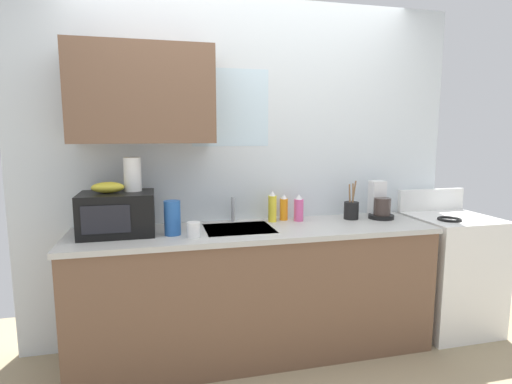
# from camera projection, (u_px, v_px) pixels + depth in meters

# --- Properties ---
(kitchen_wall_assembly) EXTENTS (3.24, 0.42, 2.50)m
(kitchen_wall_assembly) POSITION_uv_depth(u_px,v_px,m) (229.00, 160.00, 2.97)
(kitchen_wall_assembly) COLOR silver
(kitchen_wall_assembly) RESTS_ON ground
(counter_unit) EXTENTS (2.47, 0.63, 0.90)m
(counter_unit) POSITION_uv_depth(u_px,v_px,m) (256.00, 290.00, 2.83)
(counter_unit) COLOR brown
(counter_unit) RESTS_ON ground
(sink_faucet) EXTENTS (0.03, 0.03, 0.18)m
(sink_faucet) POSITION_uv_depth(u_px,v_px,m) (233.00, 210.00, 2.96)
(sink_faucet) COLOR #B2B5BA
(sink_faucet) RESTS_ON counter_unit
(stove_range) EXTENTS (0.60, 0.60, 1.08)m
(stove_range) POSITION_uv_depth(u_px,v_px,m) (449.00, 271.00, 3.21)
(stove_range) COLOR white
(stove_range) RESTS_ON ground
(microwave) EXTENTS (0.46, 0.35, 0.27)m
(microwave) POSITION_uv_depth(u_px,v_px,m) (117.00, 214.00, 2.59)
(microwave) COLOR black
(microwave) RESTS_ON counter_unit
(banana_bunch) EXTENTS (0.20, 0.11, 0.07)m
(banana_bunch) POSITION_uv_depth(u_px,v_px,m) (108.00, 187.00, 2.55)
(banana_bunch) COLOR gold
(banana_bunch) RESTS_ON microwave
(paper_towel_roll) EXTENTS (0.11, 0.11, 0.22)m
(paper_towel_roll) POSITION_uv_depth(u_px,v_px,m) (132.00, 174.00, 2.62)
(paper_towel_roll) COLOR white
(paper_towel_roll) RESTS_ON microwave
(coffee_maker) EXTENTS (0.19, 0.21, 0.28)m
(coffee_maker) POSITION_uv_depth(u_px,v_px,m) (380.00, 204.00, 3.09)
(coffee_maker) COLOR black
(coffee_maker) RESTS_ON counter_unit
(dish_soap_bottle_yellow) EXTENTS (0.06, 0.06, 0.23)m
(dish_soap_bottle_yellow) POSITION_uv_depth(u_px,v_px,m) (272.00, 207.00, 2.96)
(dish_soap_bottle_yellow) COLOR yellow
(dish_soap_bottle_yellow) RESTS_ON counter_unit
(dish_soap_bottle_orange) EXTENTS (0.06, 0.06, 0.20)m
(dish_soap_bottle_orange) POSITION_uv_depth(u_px,v_px,m) (284.00, 208.00, 3.02)
(dish_soap_bottle_orange) COLOR orange
(dish_soap_bottle_orange) RESTS_ON counter_unit
(dish_soap_bottle_pink) EXTENTS (0.07, 0.07, 0.20)m
(dish_soap_bottle_pink) POSITION_uv_depth(u_px,v_px,m) (299.00, 209.00, 2.99)
(dish_soap_bottle_pink) COLOR #E55999
(dish_soap_bottle_pink) RESTS_ON counter_unit
(cereal_canister) EXTENTS (0.10, 0.10, 0.22)m
(cereal_canister) POSITION_uv_depth(u_px,v_px,m) (172.00, 218.00, 2.57)
(cereal_canister) COLOR #2659A5
(cereal_canister) RESTS_ON counter_unit
(mug_white) EXTENTS (0.08, 0.08, 0.09)m
(mug_white) POSITION_uv_depth(u_px,v_px,m) (194.00, 230.00, 2.53)
(mug_white) COLOR white
(mug_white) RESTS_ON counter_unit
(utensil_crock) EXTENTS (0.11, 0.11, 0.29)m
(utensil_crock) POSITION_uv_depth(u_px,v_px,m) (351.00, 210.00, 3.06)
(utensil_crock) COLOR black
(utensil_crock) RESTS_ON counter_unit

